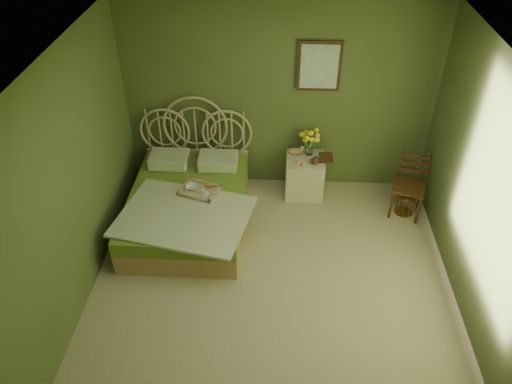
# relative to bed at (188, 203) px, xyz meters

# --- Properties ---
(floor) EXTENTS (4.50, 4.50, 0.00)m
(floor) POSITION_rel_bed_xyz_m (1.10, -1.28, -0.29)
(floor) COLOR #C7BC90
(floor) RESTS_ON ground
(ceiling) EXTENTS (4.50, 4.50, 0.00)m
(ceiling) POSITION_rel_bed_xyz_m (1.10, -1.28, 2.31)
(ceiling) COLOR silver
(ceiling) RESTS_ON wall_back
(wall_back) EXTENTS (4.00, 0.00, 4.00)m
(wall_back) POSITION_rel_bed_xyz_m (1.10, 0.97, 1.01)
(wall_back) COLOR #576133
(wall_back) RESTS_ON floor
(wall_left) EXTENTS (0.00, 4.50, 4.50)m
(wall_left) POSITION_rel_bed_xyz_m (-0.90, -1.28, 1.01)
(wall_left) COLOR #576133
(wall_left) RESTS_ON floor
(wall_right) EXTENTS (0.00, 4.50, 4.50)m
(wall_right) POSITION_rel_bed_xyz_m (3.10, -1.28, 1.01)
(wall_right) COLOR #576133
(wall_right) RESTS_ON floor
(wall_art) EXTENTS (0.54, 0.04, 0.64)m
(wall_art) POSITION_rel_bed_xyz_m (1.58, 0.94, 1.46)
(wall_art) COLOR #37190F
(wall_art) RESTS_ON wall_back
(bed) EXTENTS (1.67, 2.12, 1.31)m
(bed) POSITION_rel_bed_xyz_m (0.00, 0.00, 0.00)
(bed) COLOR tan
(bed) RESTS_ON floor
(nightstand) EXTENTS (0.50, 0.50, 0.98)m
(nightstand) POSITION_rel_bed_xyz_m (1.49, 0.71, 0.06)
(nightstand) COLOR #F2EAC4
(nightstand) RESTS_ON floor
(chair) EXTENTS (0.49, 0.49, 0.89)m
(chair) POSITION_rel_bed_xyz_m (2.80, 0.40, 0.21)
(chair) COLOR #37190F
(chair) RESTS_ON floor
(birdcage) EXTENTS (0.23, 0.23, 0.36)m
(birdcage) POSITION_rel_bed_xyz_m (2.80, 0.32, -0.12)
(birdcage) COLOR #B47539
(birdcage) RESTS_ON floor
(book_lower) EXTENTS (0.18, 0.24, 0.02)m
(book_lower) POSITION_rel_bed_xyz_m (1.66, 0.72, 0.28)
(book_lower) COLOR #381E0F
(book_lower) RESTS_ON nightstand
(book_upper) EXTENTS (0.19, 0.24, 0.02)m
(book_upper) POSITION_rel_bed_xyz_m (1.66, 0.72, 0.30)
(book_upper) COLOR #472819
(book_upper) RESTS_ON nightstand
(cereal_bowl) EXTENTS (0.16, 0.16, 0.04)m
(cereal_bowl) POSITION_rel_bed_xyz_m (0.06, 0.03, 0.24)
(cereal_bowl) COLOR white
(cereal_bowl) RESTS_ON bed
(coffee_cup) EXTENTS (0.09, 0.09, 0.07)m
(coffee_cup) POSITION_rel_bed_xyz_m (0.24, -0.08, 0.25)
(coffee_cup) COLOR white
(coffee_cup) RESTS_ON bed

